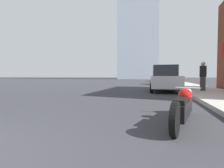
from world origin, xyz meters
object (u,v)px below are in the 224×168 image
(parked_car_yellow, at_px, (161,78))
(parked_car_green, at_px, (158,77))
(motorcycle, at_px, (183,106))
(parked_car_silver, at_px, (164,79))
(pedestrian, at_px, (203,76))
(parked_car_white, at_px, (160,77))

(parked_car_yellow, xyz_separation_m, parked_car_green, (-0.25, 24.21, 0.05))
(motorcycle, xyz_separation_m, parked_car_silver, (-0.09, 8.58, 0.50))
(motorcycle, bearing_deg, parked_car_silver, 105.32)
(pedestrian, bearing_deg, parked_car_yellow, 100.55)
(parked_car_yellow, height_order, pedestrian, pedestrian)
(parked_car_yellow, relative_size, parked_car_green, 0.84)
(parked_car_silver, xyz_separation_m, parked_car_yellow, (0.06, 11.31, -0.08))
(parked_car_silver, bearing_deg, parked_car_green, 87.95)
(parked_car_green, bearing_deg, pedestrian, -80.16)
(parked_car_silver, xyz_separation_m, parked_car_green, (-0.19, 35.51, -0.03))
(motorcycle, relative_size, parked_car_yellow, 0.66)
(motorcycle, bearing_deg, parked_car_yellow, 104.83)
(motorcycle, height_order, parked_car_white, parked_car_white)
(parked_car_silver, relative_size, parked_car_yellow, 1.17)
(motorcycle, relative_size, parked_car_green, 0.55)
(motorcycle, height_order, parked_car_green, parked_car_green)
(motorcycle, relative_size, pedestrian, 1.43)
(parked_car_green, bearing_deg, parked_car_yellow, -83.50)
(parked_car_green, height_order, pedestrian, pedestrian)
(motorcycle, relative_size, parked_car_silver, 0.56)
(parked_car_yellow, bearing_deg, parked_car_silver, -89.05)
(parked_car_yellow, bearing_deg, parked_car_green, 91.83)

